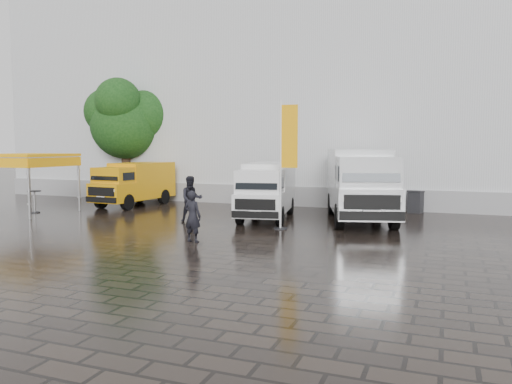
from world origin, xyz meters
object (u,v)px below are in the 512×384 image
flagpole (285,158)px  cocktail_table (35,202)px  van_yellow (134,185)px  wheelie_bin (416,202)px  person_tent (191,199)px  van_white (267,191)px  van_silver (360,185)px  canopy_tent (27,158)px  person_front (193,216)px

flagpole → cocktail_table: 12.18m
cocktail_table → van_yellow: bearing=55.4°
flagpole → cocktail_table: flagpole is taller
wheelie_bin → person_tent: size_ratio=0.56×
van_white → van_silver: size_ratio=0.80×
van_white → canopy_tent: canopy_tent is taller
canopy_tent → flagpole: size_ratio=0.69×
person_tent → van_white: bearing=-0.8°
cocktail_table → person_front: size_ratio=0.62×
person_front → canopy_tent: bearing=-11.1°
van_yellow → canopy_tent: size_ratio=1.47×
van_white → person_front: (-0.45, -5.65, -0.34)m
flagpole → wheelie_bin: 7.93m
person_front → van_white: bearing=-87.0°
van_yellow → canopy_tent: (-2.82, -4.04, 1.42)m
wheelie_bin → person_tent: bearing=-128.7°
van_white → van_silver: van_silver is taller
van_yellow → cocktail_table: bearing=-120.6°
van_white → flagpole: flagpole is taller
van_white → person_front: van_white is taller
van_white → person_tent: bearing=-153.7°
van_white → person_front: bearing=-104.9°
van_silver → flagpole: (-2.17, -3.09, 1.14)m
wheelie_bin → person_front: 11.55m
van_silver → canopy_tent: size_ratio=2.08×
van_yellow → person_front: bearing=-41.5°
van_white → van_silver: bearing=1.8°
cocktail_table → flagpole: bearing=-1.3°
van_white → person_front: 5.68m
van_silver → person_tent: 6.79m
person_tent → canopy_tent: bearing=144.8°
canopy_tent → flagpole: bearing=-0.4°
van_yellow → van_silver: van_silver is taller
van_yellow → canopy_tent: canopy_tent is taller
van_white → van_silver: 3.79m
flagpole → person_tent: flagpole is taller
cocktail_table → person_tent: person_tent is taller
canopy_tent → flagpole: (12.15, -0.09, 0.07)m
van_white → cocktail_table: (-10.48, -2.02, -0.65)m
canopy_tent → cocktail_table: bearing=50.4°
canopy_tent → wheelie_bin: (16.30, 6.34, -2.00)m
van_yellow → van_silver: (11.50, -1.05, 0.36)m
van_yellow → cocktail_table: (-2.67, -3.86, -0.58)m
person_front → person_tent: 4.30m
flagpole → cocktail_table: size_ratio=4.63×
canopy_tent → person_tent: size_ratio=1.75×
van_white → flagpole: bearing=-66.8°
flagpole → wheelie_bin: (4.14, 6.43, -2.07)m
van_yellow → person_tent: (5.29, -3.72, -0.17)m
canopy_tent → wheelie_bin: bearing=21.3°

